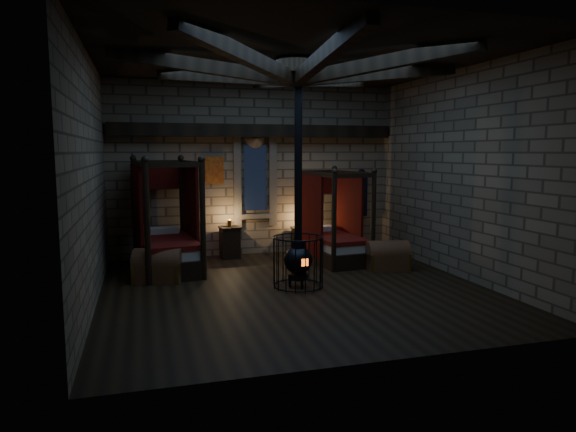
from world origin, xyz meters
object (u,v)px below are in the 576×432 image
object	(u,v)px
bed_left	(167,243)
trunk_right	(388,257)
bed_right	(332,239)
stove	(298,256)
trunk_left	(158,267)

from	to	relation	value
bed_left	trunk_right	world-z (taller)	bed_left
bed_left	bed_right	bearing A→B (deg)	-8.08
stove	bed_left	bearing A→B (deg)	124.67
bed_left	bed_right	distance (m)	3.78
bed_left	stove	bearing A→B (deg)	-49.69
bed_right	trunk_right	xyz separation A→B (m)	(0.82, -1.20, -0.23)
bed_right	stove	distance (m)	2.53
trunk_left	bed_right	bearing A→B (deg)	29.48
trunk_right	stove	distance (m)	2.47
stove	trunk_right	bearing A→B (deg)	8.40
bed_right	trunk_left	xyz separation A→B (m)	(-3.99, -0.89, -0.22)
bed_left	trunk_right	distance (m)	4.79
bed_left	stove	distance (m)	3.17
trunk_right	bed_right	bearing A→B (deg)	133.20
trunk_right	stove	xyz separation A→B (m)	(-2.29, -0.86, 0.31)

